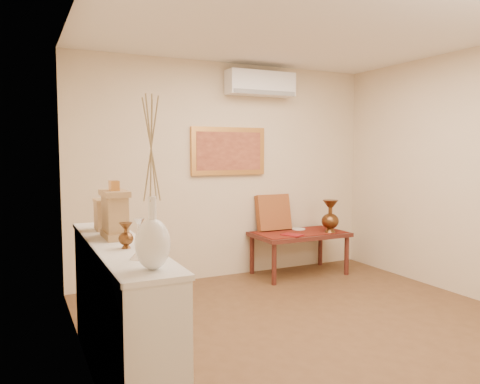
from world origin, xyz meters
TOP-DOWN VIEW (x-y plane):
  - floor at (0.00, 0.00)m, footprint 4.50×4.50m
  - ceiling at (0.00, 0.00)m, footprint 4.50×4.50m
  - wall_back at (0.00, 2.25)m, footprint 4.00×0.02m
  - wall_left at (-2.00, 0.00)m, footprint 0.02×4.50m
  - white_vase at (-1.80, -0.81)m, footprint 0.19×0.19m
  - candlestick at (-1.81, -0.54)m, footprint 0.11×0.11m
  - brass_urn_small at (-1.81, -0.21)m, footprint 0.10×0.10m
  - table_cloth at (0.85, 1.88)m, footprint 1.14×0.59m
  - brass_urn_tall at (1.19, 1.69)m, footprint 0.22×0.22m
  - plate at (0.94, 2.04)m, footprint 0.18×0.18m
  - menu at (0.64, 1.71)m, footprint 0.28×0.31m
  - cushion at (0.61, 2.14)m, footprint 0.47×0.20m
  - display_ledge at (-1.82, 0.00)m, footprint 0.37×2.02m
  - mantel_clock at (-1.80, 0.20)m, footprint 0.17×0.36m
  - wooden_chest at (-1.81, 0.57)m, footprint 0.16×0.21m
  - low_table at (0.85, 1.88)m, footprint 1.20×0.70m
  - painting at (0.00, 2.22)m, footprint 1.00×0.06m
  - ac_unit at (0.40, 2.12)m, footprint 0.90×0.25m

SIDE VIEW (x-z plane):
  - floor at x=0.00m, z-range 0.00..0.00m
  - low_table at x=0.85m, z-range 0.21..0.76m
  - display_ledge at x=-1.82m, z-range 0.00..0.98m
  - table_cloth at x=0.85m, z-range 0.55..0.56m
  - plate at x=0.94m, z-range 0.56..0.57m
  - menu at x=0.64m, z-range 0.56..0.57m
  - cushion at x=0.61m, z-range 0.55..1.03m
  - brass_urn_tall at x=1.19m, z-range 0.56..1.06m
  - brass_urn_small at x=-1.81m, z-range 0.98..1.20m
  - candlestick at x=-1.81m, z-range 0.98..1.22m
  - wooden_chest at x=-1.81m, z-range 0.98..1.22m
  - mantel_clock at x=-1.80m, z-range 0.95..1.36m
  - wall_back at x=0.00m, z-range 0.00..2.70m
  - wall_left at x=-2.00m, z-range 0.00..2.70m
  - white_vase at x=-1.80m, z-range 0.98..1.96m
  - painting at x=0.00m, z-range 1.30..1.90m
  - ac_unit at x=0.40m, z-range 2.30..2.60m
  - ceiling at x=0.00m, z-range 2.70..2.70m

